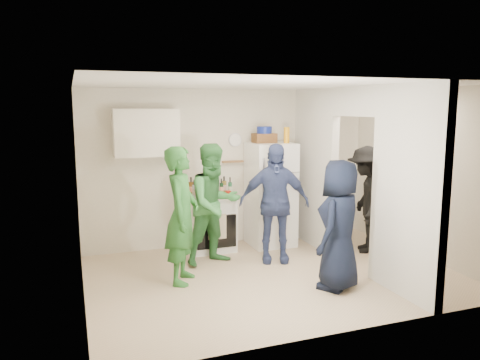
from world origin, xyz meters
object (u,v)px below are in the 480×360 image
Objects in this scene: person_green_left at (182,215)px; person_nook at (366,199)px; wicker_basket at (264,138)px; yellow_cup_stack_top at (287,135)px; person_denim at (274,203)px; fridge at (271,194)px; person_green_center at (214,204)px; blue_bowl at (264,130)px; person_navy at (339,225)px; stove at (211,224)px.

person_green_left is 1.06× the size of person_nook.
wicker_basket is 0.21× the size of person_nook.
wicker_basket is 1.40× the size of yellow_cup_stack_top.
wicker_basket is at bearing 154.89° from yellow_cup_stack_top.
person_denim is (1.44, 0.36, -0.01)m from person_green_left.
person_green_left is at bearing -151.93° from yellow_cup_stack_top.
person_green_center is at bearing -152.73° from fridge.
blue_bowl reaches higher than person_nook.
person_denim is 1.07× the size of person_navy.
wicker_basket is at bearing 95.04° from person_denim.
stove is at bearing 178.28° from fridge.
person_navy is 1.67m from person_nook.
stove is at bearing -99.83° from person_navy.
fridge is 6.92× the size of blue_bowl.
person_green_left is (-1.94, -1.04, -0.91)m from yellow_cup_stack_top.
yellow_cup_stack_top is 1.70m from person_green_center.
stove is 3.38× the size of yellow_cup_stack_top.
stove is 1.59m from wicker_basket.
fridge is at bearing 155.56° from yellow_cup_stack_top.
fridge is 2.06m from person_green_left.
person_navy is at bearing -95.49° from yellow_cup_stack_top.
person_nook is at bearing -33.70° from blue_bowl.
stove is 0.52× the size of person_nook.
person_denim is (-0.51, -0.68, -0.93)m from yellow_cup_stack_top.
person_navy is (-0.18, -1.90, -0.98)m from yellow_cup_stack_top.
person_navy is at bearing -86.17° from wicker_basket.
person_green_center is at bearing -69.06° from person_nook.
stove is 1.70m from blue_bowl.
person_nook is (2.36, -0.26, -0.04)m from person_green_center.
person_green_center is (0.60, 0.56, -0.01)m from person_green_left.
stove is 2.31m from person_navy.
person_denim is (-0.19, -0.83, -0.88)m from wicker_basket.
fridge is at bearing -31.62° from person_green_left.
person_denim reaches higher than person_navy.
person_nook is (2.96, 0.30, -0.05)m from person_green_left.
wicker_basket is at bearing 0.00° from blue_bowl.
yellow_cup_stack_top is 1.58m from person_nook.
person_nook is at bearing -172.73° from person_navy.
wicker_basket is 0.20× the size of person_denim.
fridge is at bearing -26.57° from wicker_basket.
fridge is 2.00m from person_navy.
person_navy is at bearing -18.63° from person_nook.
person_nook is (1.20, 1.16, 0.02)m from person_navy.
person_green_center is 1.05× the size of person_nook.
yellow_cup_stack_top is 0.16× the size of person_navy.
yellow_cup_stack_top is at bearing 70.91° from person_denim.
wicker_basket is 1.85m from person_nook.
yellow_cup_stack_top is at bearing -98.87° from person_nook.
person_green_center is (-0.12, -0.61, 0.44)m from stove.
stove is 0.51× the size of fridge.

